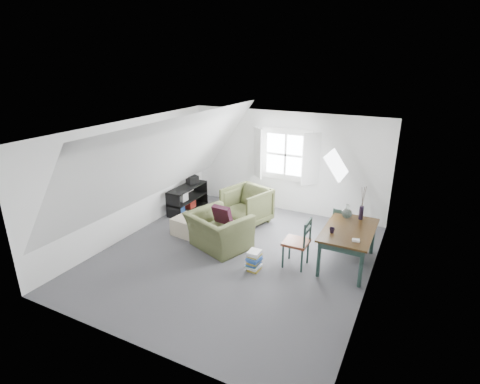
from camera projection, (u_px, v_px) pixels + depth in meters
The scene contains 24 objects.
floor at pixel (234, 256), 7.38m from camera, with size 5.50×5.50×0.00m, color #4B4A4F.
ceiling at pixel (234, 130), 6.53m from camera, with size 5.50×5.50×0.00m, color white.
wall_back at pixel (286, 162), 9.26m from camera, with size 5.00×5.00×0.00m, color white.
wall_front at pixel (131, 266), 4.65m from camera, with size 5.00×5.00×0.00m, color white.
wall_left at pixel (131, 179), 8.02m from camera, with size 5.50×5.50×0.00m, color white.
wall_right at pixel (374, 222), 5.89m from camera, with size 5.50×5.50×0.00m, color white.
slope_left at pixel (165, 160), 7.43m from camera, with size 5.50×5.50×0.00m, color white.
slope_right at pixel (318, 182), 6.11m from camera, with size 5.50×5.50×0.00m, color white.
dormer_window at pixel (285, 155), 9.13m from camera, with size 1.71×0.35×1.30m.
skylight at pixel (336, 165), 7.21m from camera, with size 0.55×0.75×0.04m, color white.
armchair_near at pixel (219, 247), 7.74m from camera, with size 1.15×1.01×0.75m, color #444A27.
armchair_far at pixel (247, 222), 8.89m from camera, with size 0.92×0.95×0.86m, color #444A27.
throw_pillow at pixel (222, 215), 7.64m from camera, with size 0.39×0.11×0.39m, color #330D1D.
ottoman at pixel (188, 226), 8.27m from camera, with size 0.57×0.57×0.38m, color tan.
dining_table at pixel (349, 234), 6.89m from camera, with size 0.88×1.46×0.73m.
demijohn at pixel (347, 213), 7.26m from camera, with size 0.20×0.20×0.28m.
vase_twigs at pixel (361, 212), 7.23m from camera, with size 0.09×0.09×0.67m.
cup at pixel (332, 233), 6.72m from camera, with size 0.10×0.10×0.09m, color black.
paper_box at pixel (356, 240), 6.39m from camera, with size 0.12×0.08×0.04m, color white.
dining_chair_far at pixel (342, 226), 7.69m from camera, with size 0.39×0.39×0.84m.
dining_chair_near at pixel (298, 242), 6.88m from camera, with size 0.45×0.45×0.96m.
media_shelf at pixel (187, 200), 9.48m from camera, with size 0.42×1.25×0.64m.
electronics_box at pixel (192, 180), 9.58m from camera, with size 0.20×0.28×0.22m, color black.
magazine_stack at pixel (254, 261), 6.86m from camera, with size 0.28×0.33×0.37m.
Camera 1 is at (3.05, -5.75, 3.70)m, focal length 28.00 mm.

